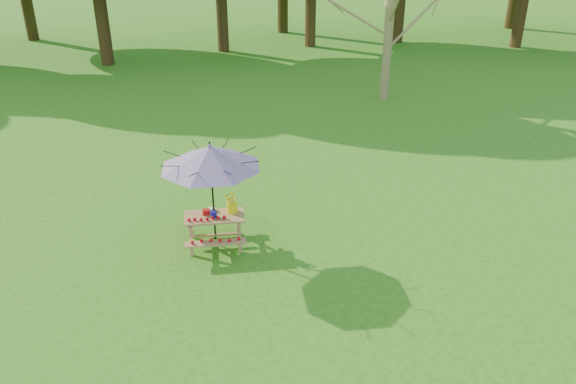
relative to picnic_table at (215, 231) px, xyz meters
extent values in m
plane|color=#316F15|center=(-2.50, -3.29, -0.33)|extent=(120.00, 120.00, 0.00)
cylinder|color=olive|center=(6.44, 9.60, 2.01)|extent=(0.33, 0.33, 4.68)
cube|color=#916541|center=(0.00, 0.00, 0.32)|extent=(1.20, 0.62, 0.04)
cube|color=#916541|center=(0.00, -0.55, 0.03)|extent=(1.20, 0.22, 0.04)
cube|color=#916541|center=(0.00, 0.55, 0.03)|extent=(1.20, 0.22, 0.04)
cylinder|color=black|center=(0.00, 0.00, 0.80)|extent=(0.04, 0.04, 2.25)
cone|color=#207DBA|center=(0.00, 0.00, 1.62)|extent=(2.59, 2.59, 0.43)
sphere|color=#207DBA|center=(0.00, 0.00, 1.86)|extent=(0.08, 0.08, 0.08)
cube|color=red|center=(-0.16, 0.09, 0.39)|extent=(0.14, 0.12, 0.10)
cylinder|color=#111691|center=(-0.01, -0.05, 0.41)|extent=(0.13, 0.13, 0.13)
cube|color=silver|center=(-0.05, 0.22, 0.38)|extent=(0.13, 0.13, 0.07)
cylinder|color=#F3F50C|center=(0.37, 0.12, 0.45)|extent=(0.22, 0.22, 0.22)
imported|color=yellow|center=(0.37, 0.12, 0.66)|extent=(0.36, 0.34, 0.32)
camera|label=1|loc=(0.10, -10.04, 5.72)|focal=35.00mm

